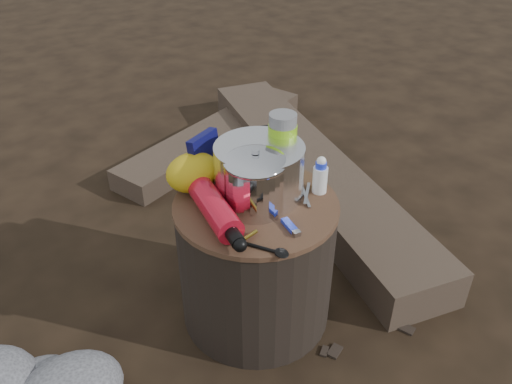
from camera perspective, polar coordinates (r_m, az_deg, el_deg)
ground at (r=1.78m, az=0.00°, el=-12.98°), size 60.00×60.00×0.00m
stump at (r=1.62m, az=0.00°, el=-7.63°), size 0.48×0.48×0.44m
log_main at (r=2.36m, az=5.89°, el=2.48°), size 0.74×1.81×0.15m
log_small at (r=2.70m, az=-4.49°, el=6.16°), size 1.24×0.59×0.10m
foil_windscreen at (r=1.49m, az=0.35°, el=2.37°), size 0.26×0.26×0.16m
camping_pot at (r=1.42m, az=-0.06°, el=1.28°), size 0.18×0.18×0.18m
fuel_bottle at (r=1.40m, az=-4.56°, el=-1.86°), size 0.13×0.32×0.07m
thermos at (r=1.55m, az=2.90°, el=4.89°), size 0.09×0.09×0.22m
travel_mug at (r=1.62m, az=1.29°, el=4.67°), size 0.08×0.08×0.13m
stuff_sack at (r=1.53m, az=-6.99°, el=2.19°), size 0.17×0.14×0.11m
food_pouch at (r=1.57m, az=-5.62°, el=3.84°), size 0.12×0.07×0.15m
lighter at (r=1.39m, az=3.72°, el=-3.69°), size 0.03×0.08×0.01m
pot_grabber at (r=1.52m, az=5.51°, el=-0.43°), size 0.09×0.11×0.01m
spork at (r=1.32m, az=0.30°, el=-6.08°), size 0.09×0.13×0.01m
squeeze_bottle at (r=1.52m, az=7.12°, el=1.71°), size 0.04×0.04×0.10m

